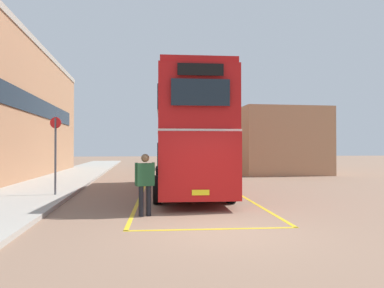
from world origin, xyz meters
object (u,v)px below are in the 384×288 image
at_px(single_deck_bus, 189,152).
at_px(double_decker_bus, 187,135).
at_px(pedestrian_boarding, 145,180).
at_px(bus_stop_sign, 55,148).

bearing_deg(single_deck_bus, double_decker_bus, -98.36).
height_order(double_decker_bus, pedestrian_boarding, double_decker_bus).
height_order(double_decker_bus, bus_stop_sign, double_decker_bus).
height_order(double_decker_bus, single_deck_bus, double_decker_bus).
xyz_separation_m(single_deck_bus, bus_stop_sign, (-8.23, -20.72, 0.30)).
relative_size(double_decker_bus, single_deck_bus, 1.18).
bearing_deg(pedestrian_boarding, single_deck_bus, 79.03).
height_order(single_deck_bus, pedestrian_boarding, single_deck_bus).
height_order(pedestrian_boarding, bus_stop_sign, bus_stop_sign).
xyz_separation_m(double_decker_bus, single_deck_bus, (2.88, 19.61, -0.88)).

